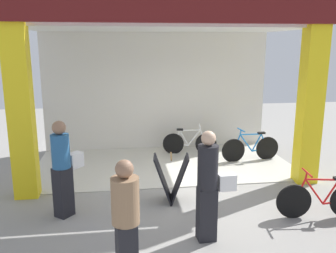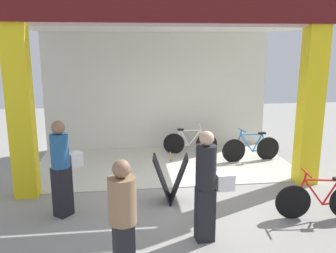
{
  "view_description": "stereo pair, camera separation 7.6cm",
  "coord_description": "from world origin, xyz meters",
  "px_view_note": "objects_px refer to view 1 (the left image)",
  "views": [
    {
      "loc": [
        -1.06,
        -7.0,
        2.95
      ],
      "look_at": [
        0.0,
        0.78,
        1.15
      ],
      "focal_mm": 38.63,
      "sensor_mm": 36.0,
      "label": 1
    },
    {
      "loc": [
        -0.98,
        -7.01,
        2.95
      ],
      "look_at": [
        0.0,
        0.78,
        1.15
      ],
      "focal_mm": 38.63,
      "sensor_mm": 36.0,
      "label": 2
    }
  ],
  "objects_px": {
    "bicycle_inside_0": "(189,143)",
    "pedestrian_3": "(209,185)",
    "bicycle_parked_0": "(321,199)",
    "bicycle_inside_1": "(251,148)",
    "pedestrian_0": "(126,222)",
    "pedestrian_1": "(63,167)",
    "sandwich_board_sign": "(171,179)"
  },
  "relations": [
    {
      "from": "pedestrian_0",
      "to": "bicycle_inside_0",
      "type": "bearing_deg",
      "value": 70.93
    },
    {
      "from": "bicycle_inside_0",
      "to": "pedestrian_3",
      "type": "bearing_deg",
      "value": -97.4
    },
    {
      "from": "bicycle_inside_1",
      "to": "bicycle_parked_0",
      "type": "bearing_deg",
      "value": -88.37
    },
    {
      "from": "pedestrian_0",
      "to": "pedestrian_1",
      "type": "bearing_deg",
      "value": 117.0
    },
    {
      "from": "bicycle_inside_1",
      "to": "pedestrian_1",
      "type": "bearing_deg",
      "value": -150.19
    },
    {
      "from": "pedestrian_3",
      "to": "pedestrian_0",
      "type": "bearing_deg",
      "value": -144.52
    },
    {
      "from": "bicycle_inside_0",
      "to": "pedestrian_1",
      "type": "bearing_deg",
      "value": -131.19
    },
    {
      "from": "bicycle_parked_0",
      "to": "pedestrian_1",
      "type": "distance_m",
      "value": 4.48
    },
    {
      "from": "pedestrian_1",
      "to": "bicycle_parked_0",
      "type": "bearing_deg",
      "value": -9.07
    },
    {
      "from": "sandwich_board_sign",
      "to": "pedestrian_0",
      "type": "distance_m",
      "value": 2.52
    },
    {
      "from": "bicycle_inside_1",
      "to": "pedestrian_3",
      "type": "xyz_separation_m",
      "value": [
        -2.01,
        -3.59,
        0.55
      ]
    },
    {
      "from": "bicycle_inside_0",
      "to": "pedestrian_0",
      "type": "bearing_deg",
      "value": -109.07
    },
    {
      "from": "bicycle_inside_1",
      "to": "bicycle_parked_0",
      "type": "relative_size",
      "value": 1.01
    },
    {
      "from": "pedestrian_1",
      "to": "bicycle_inside_0",
      "type": "bearing_deg",
      "value": 48.81
    },
    {
      "from": "bicycle_inside_1",
      "to": "sandwich_board_sign",
      "type": "height_order",
      "value": "sandwich_board_sign"
    },
    {
      "from": "bicycle_inside_0",
      "to": "pedestrian_0",
      "type": "height_order",
      "value": "pedestrian_0"
    },
    {
      "from": "bicycle_inside_1",
      "to": "bicycle_parked_0",
      "type": "height_order",
      "value": "bicycle_inside_1"
    },
    {
      "from": "pedestrian_0",
      "to": "pedestrian_1",
      "type": "xyz_separation_m",
      "value": [
        -1.03,
        2.02,
        0.04
      ]
    },
    {
      "from": "sandwich_board_sign",
      "to": "pedestrian_1",
      "type": "distance_m",
      "value": 1.99
    },
    {
      "from": "bicycle_inside_0",
      "to": "sandwich_board_sign",
      "type": "xyz_separation_m",
      "value": [
        -0.93,
        -2.95,
        0.14
      ]
    },
    {
      "from": "bicycle_parked_0",
      "to": "pedestrian_3",
      "type": "relative_size",
      "value": 0.89
    },
    {
      "from": "pedestrian_0",
      "to": "pedestrian_3",
      "type": "relative_size",
      "value": 0.95
    },
    {
      "from": "bicycle_inside_0",
      "to": "bicycle_parked_0",
      "type": "bearing_deg",
      "value": -68.85
    },
    {
      "from": "bicycle_parked_0",
      "to": "bicycle_inside_1",
      "type": "bearing_deg",
      "value": 91.63
    },
    {
      "from": "bicycle_inside_1",
      "to": "pedestrian_3",
      "type": "bearing_deg",
      "value": -119.3
    },
    {
      "from": "bicycle_inside_0",
      "to": "pedestrian_3",
      "type": "relative_size",
      "value": 0.84
    },
    {
      "from": "pedestrian_0",
      "to": "bicycle_inside_1",
      "type": "bearing_deg",
      "value": 53.9
    },
    {
      "from": "bicycle_inside_0",
      "to": "sandwich_board_sign",
      "type": "distance_m",
      "value": 3.1
    },
    {
      "from": "pedestrian_0",
      "to": "pedestrian_1",
      "type": "distance_m",
      "value": 2.27
    },
    {
      "from": "bicycle_inside_0",
      "to": "bicycle_inside_1",
      "type": "distance_m",
      "value": 1.65
    },
    {
      "from": "bicycle_parked_0",
      "to": "bicycle_inside_0",
      "type": "bearing_deg",
      "value": 111.15
    },
    {
      "from": "pedestrian_0",
      "to": "sandwich_board_sign",
      "type": "bearing_deg",
      "value": 69.02
    }
  ]
}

